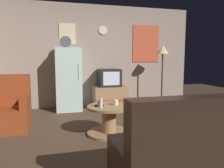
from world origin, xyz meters
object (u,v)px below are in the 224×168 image
object	(u,v)px
mug_ceramic_tan	(100,104)
remote_control	(99,106)
crt_tv	(109,78)
standing_lamp	(163,54)
tv_stand	(110,97)
couch	(199,151)
fridge	(68,79)
coffee_table	(109,120)
armchair	(9,110)
wine_glass	(101,103)
mug_ceramic_white	(116,102)

from	to	relation	value
mug_ceramic_tan	remote_control	size ratio (longest dim) A/B	0.60
crt_tv	standing_lamp	size ratio (longest dim) A/B	0.34
tv_stand	remote_control	world-z (taller)	tv_stand
mug_ceramic_tan	couch	xyz separation A→B (m)	(0.72, -1.52, -0.21)
fridge	coffee_table	world-z (taller)	fridge
coffee_table	armchair	xyz separation A→B (m)	(-1.65, 0.69, 0.10)
wine_glass	coffee_table	bearing A→B (deg)	29.14
fridge	standing_lamp	distance (m)	2.44
wine_glass	mug_ceramic_white	world-z (taller)	wine_glass
remote_control	mug_ceramic_tan	bearing A→B (deg)	-62.33
crt_tv	couch	size ratio (longest dim) A/B	0.32
crt_tv	tv_stand	bearing A→B (deg)	2.24
wine_glass	remote_control	size ratio (longest dim) A/B	1.00
remote_control	couch	xyz separation A→B (m)	(0.73, -1.56, -0.17)
armchair	mug_ceramic_tan	bearing A→B (deg)	-25.79
crt_tv	couch	distance (m)	3.47
standing_lamp	remote_control	size ratio (longest dim) A/B	10.60
coffee_table	crt_tv	bearing A→B (deg)	76.15
mug_ceramic_tan	remote_control	xyz separation A→B (m)	(-0.01, 0.05, -0.03)
wine_glass	mug_ceramic_tan	xyz separation A→B (m)	(-0.00, 0.05, -0.03)
tv_stand	standing_lamp	xyz separation A→B (m)	(1.31, -0.29, 1.08)
couch	fridge	bearing A→B (deg)	107.84
fridge	mug_ceramic_tan	size ratio (longest dim) A/B	19.67
tv_stand	remote_control	xyz separation A→B (m)	(-0.65, -1.88, 0.21)
wine_glass	couch	xyz separation A→B (m)	(0.71, -1.46, -0.24)
crt_tv	mug_ceramic_tan	bearing A→B (deg)	-107.92
wine_glass	remote_control	distance (m)	0.12
mug_ceramic_white	mug_ceramic_tan	size ratio (longest dim) A/B	1.00
fridge	mug_ceramic_tan	xyz separation A→B (m)	(0.39, -1.92, -0.23)
armchair	remote_control	bearing A→B (deg)	-24.46
fridge	couch	world-z (taller)	fridge
crt_tv	couch	xyz separation A→B (m)	(0.10, -3.44, -0.46)
tv_stand	couch	xyz separation A→B (m)	(0.07, -3.44, 0.04)
coffee_table	mug_ceramic_white	size ratio (longest dim) A/B	8.00
mug_ceramic_tan	couch	bearing A→B (deg)	-64.62
mug_ceramic_white	couch	xyz separation A→B (m)	(0.43, -1.58, -0.21)
remote_control	fridge	bearing A→B (deg)	121.46
wine_glass	crt_tv	bearing A→B (deg)	72.66
fridge	mug_ceramic_tan	bearing A→B (deg)	-78.59
mug_ceramic_white	armchair	xyz separation A→B (m)	(-1.77, 0.65, -0.18)
crt_tv	wine_glass	world-z (taller)	crt_tv
standing_lamp	wine_glass	world-z (taller)	standing_lamp
standing_lamp	coffee_table	distance (m)	2.66
fridge	wine_glass	bearing A→B (deg)	-78.77
remote_control	tv_stand	bearing A→B (deg)	90.82
coffee_table	remote_control	world-z (taller)	remote_control
tv_stand	standing_lamp	bearing A→B (deg)	-12.49
armchair	wine_glass	bearing A→B (deg)	-27.38
crt_tv	couch	world-z (taller)	crt_tv
mug_ceramic_white	wine_glass	bearing A→B (deg)	-156.70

